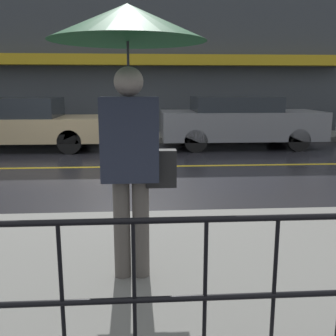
% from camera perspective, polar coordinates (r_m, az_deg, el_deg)
% --- Properties ---
extents(ground_plane, '(80.00, 80.00, 0.00)m').
position_cam_1_polar(ground_plane, '(8.72, -13.41, 0.07)').
color(ground_plane, black).
extents(sidewalk_far, '(28.00, 1.92, 0.15)m').
position_cam_1_polar(sidewalk_far, '(13.17, -10.23, 4.37)').
color(sidewalk_far, slate).
rests_on(sidewalk_far, ground_plane).
extents(lane_marking, '(25.20, 0.12, 0.01)m').
position_cam_1_polar(lane_marking, '(8.72, -13.41, 0.09)').
color(lane_marking, gold).
rests_on(lane_marking, ground_plane).
extents(building_storefront, '(28.00, 0.85, 5.86)m').
position_cam_1_polar(building_storefront, '(14.20, -10.18, 16.37)').
color(building_storefront, '#383D42').
rests_on(building_storefront, ground_plane).
extents(pedestrian, '(1.19, 1.19, 2.16)m').
position_cam_1_polar(pedestrian, '(3.09, -5.73, 15.44)').
color(pedestrian, '#4C4742').
rests_on(pedestrian, sidewalk_near).
extents(car_tan, '(4.54, 1.91, 1.42)m').
position_cam_1_polar(car_tan, '(11.62, -20.60, 6.09)').
color(car_tan, tan).
rests_on(car_tan, ground_plane).
extents(car_grey, '(4.50, 1.85, 1.44)m').
position_cam_1_polar(car_grey, '(11.48, 10.28, 6.70)').
color(car_grey, slate).
rests_on(car_grey, ground_plane).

